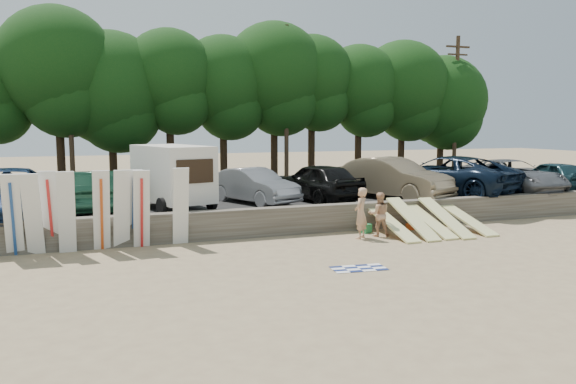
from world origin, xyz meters
The scene contains 33 objects.
ground centered at (0.00, 0.00, 0.00)m, with size 120.00×120.00×0.00m, color tan.
seawall centered at (0.00, 3.00, 0.50)m, with size 44.00×0.50×1.00m, color #6B6356.
parking_lot centered at (0.00, 10.50, 0.35)m, with size 44.00×14.50×0.70m, color #282828.
treeline centered at (0.39, 17.49, 6.41)m, with size 33.52×6.89×9.47m.
utility_poles centered at (2.00, 16.00, 5.43)m, with size 25.80×0.26×9.00m.
box_trailer centered at (-6.27, 5.97, 2.06)m, with size 2.95×4.17×2.42m.
car_0 centered at (-12.01, 5.62, 1.55)m, with size 2.83×6.14×1.71m, color navy.
car_1 centered at (-9.06, 6.44, 1.45)m, with size 1.58×4.54×1.50m, color #123322.
car_2 centered at (-2.88, 6.44, 1.41)m, with size 1.51×4.33×1.43m, color gray.
car_3 centered at (-0.14, 6.20, 1.51)m, with size 1.90×4.73×1.61m, color black.
car_4 centered at (3.21, 5.78, 1.59)m, with size 1.88×5.39×1.77m, color #8E785A.
car_5 centered at (6.17, 5.92, 1.60)m, with size 2.99×6.48×1.80m, color black.
car_6 centered at (9.37, 5.45, 1.49)m, with size 2.62×5.68×1.58m, color #525458.
car_7 centered at (12.29, 5.84, 1.42)m, with size 1.69×4.20×1.43m, color #143239.
surfboard_upright_0 centered at (-11.47, 2.45, 1.26)m, with size 0.50×0.06×2.60m, color white.
surfboard_upright_1 centered at (-10.93, 2.42, 1.26)m, with size 0.50×0.06×2.60m, color white.
surfboard_upright_2 centered at (-10.45, 2.65, 1.28)m, with size 0.50×0.06×2.60m, color white.
surfboard_upright_3 centered at (-9.99, 2.37, 1.27)m, with size 0.50×0.06×2.60m, color white.
surfboard_upright_4 centered at (-8.99, 2.47, 1.27)m, with size 0.50×0.06×2.60m, color white.
surfboard_upright_5 centered at (-8.38, 2.50, 1.27)m, with size 0.50×0.06×2.60m, color white.
surfboard_upright_6 centered at (-8.02, 2.65, 1.26)m, with size 0.50×0.06×2.60m, color white.
surfboard_upright_7 centered at (-7.79, 2.38, 1.26)m, with size 0.50×0.06×2.60m, color white.
surfboard_upright_8 centered at (-6.54, 2.49, 1.28)m, with size 0.50×0.06×2.60m, color white.
surfboard_low_0 centered at (0.73, 1.49, 0.43)m, with size 0.56×3.00×0.07m, color #E7E291.
surfboard_low_1 centered at (1.50, 1.41, 0.58)m, with size 0.56×3.00×0.07m, color #E7E291.
surfboard_low_2 centered at (2.24, 1.51, 0.46)m, with size 0.56×3.00×0.07m, color #E7E291.
surfboard_low_3 centered at (2.85, 1.33, 0.56)m, with size 0.56×3.00×0.07m, color #E7E291.
surfboard_low_4 centered at (3.91, 1.49, 0.41)m, with size 0.56×3.00×0.07m, color #E7E291.
beachgoer_a centered at (-0.55, 1.45, 0.88)m, with size 0.64×0.42×1.77m, color tan.
beachgoer_b centered at (0.24, 1.59, 0.78)m, with size 0.76×0.59×1.55m, color tan.
cooler centered at (0.10, 2.29, 0.16)m, with size 0.38×0.30×0.32m, color #27924D.
gear_bag centered at (1.95, 2.28, 0.11)m, with size 0.30×0.25×0.22m, color #C04516.
beach_towel centered at (-2.49, -2.20, 0.01)m, with size 1.50×1.50×0.00m, color white.
Camera 1 is at (-9.44, -15.60, 3.91)m, focal length 35.00 mm.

